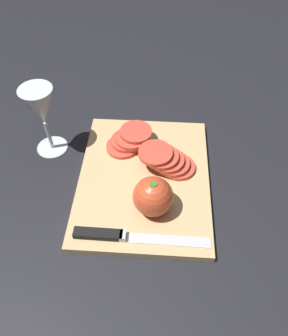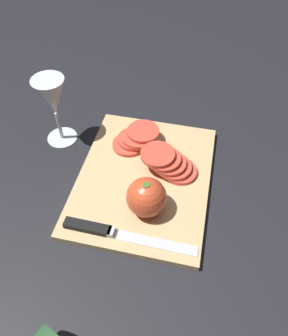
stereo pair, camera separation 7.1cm
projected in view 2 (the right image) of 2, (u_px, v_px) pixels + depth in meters
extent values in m
plane|color=black|center=(162.00, 152.00, 0.80)|extent=(3.00, 3.00, 0.00)
cube|color=tan|center=(144.00, 179.00, 0.74)|extent=(0.37, 0.29, 0.02)
cylinder|color=silver|center=(62.00, 137.00, 0.83)|extent=(0.08, 0.08, 0.00)
cylinder|color=silver|center=(59.00, 125.00, 0.80)|extent=(0.01, 0.01, 0.08)
cone|color=silver|center=(52.00, 97.00, 0.74)|extent=(0.07, 0.07, 0.09)
cone|color=beige|center=(54.00, 106.00, 0.75)|extent=(0.03, 0.03, 0.04)
sphere|color=#DB4C28|center=(145.00, 197.00, 0.65)|extent=(0.08, 0.08, 0.08)
cylinder|color=#47702D|center=(145.00, 185.00, 0.62)|extent=(0.01, 0.01, 0.01)
cube|color=silver|center=(154.00, 243.00, 0.63)|extent=(0.02, 0.17, 0.00)
cube|color=silver|center=(111.00, 232.00, 0.63)|extent=(0.02, 0.01, 0.01)
cube|color=black|center=(88.00, 227.00, 0.64)|extent=(0.02, 0.10, 0.01)
cylinder|color=#DB4C38|center=(128.00, 145.00, 0.79)|extent=(0.08, 0.08, 0.01)
cylinder|color=#DB4C38|center=(133.00, 140.00, 0.79)|extent=(0.08, 0.08, 0.01)
cylinder|color=#DB4C38|center=(138.00, 136.00, 0.78)|extent=(0.08, 0.08, 0.01)
cylinder|color=#DB4C38|center=(143.00, 132.00, 0.78)|extent=(0.08, 0.08, 0.01)
cylinder|color=#DB4C38|center=(180.00, 171.00, 0.74)|extent=(0.08, 0.08, 0.01)
cylinder|color=#DB4C38|center=(175.00, 167.00, 0.73)|extent=(0.08, 0.08, 0.01)
cylinder|color=#DB4C38|center=(169.00, 163.00, 0.73)|extent=(0.08, 0.08, 0.01)
cylinder|color=#DB4C38|center=(164.00, 159.00, 0.72)|extent=(0.08, 0.08, 0.01)
cylinder|color=#DB4C38|center=(158.00, 154.00, 0.72)|extent=(0.08, 0.08, 0.01)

